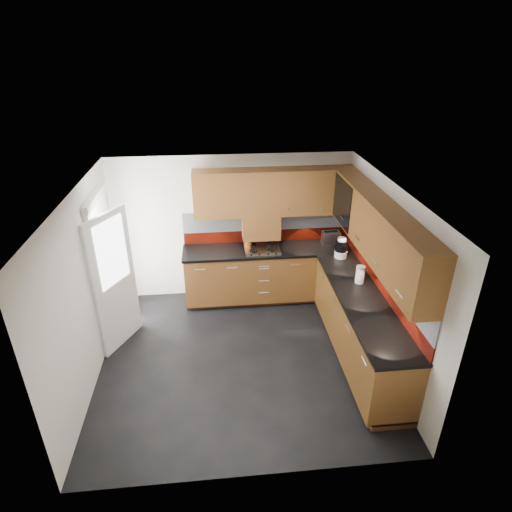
{
  "coord_description": "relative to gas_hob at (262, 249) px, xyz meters",
  "views": [
    {
      "loc": [
        -0.27,
        -4.64,
        3.95
      ],
      "look_at": [
        0.27,
        0.65,
        1.25
      ],
      "focal_mm": 30.0,
      "sensor_mm": 36.0,
      "label": 1
    }
  ],
  "objects": [
    {
      "name": "orange_cloth",
      "position": [
        1.16,
        -0.39,
        -0.01
      ],
      "size": [
        0.16,
        0.15,
        0.01
      ],
      "primitive_type": "cube",
      "rotation": [
        0.0,
        0.0,
        -0.28
      ],
      "color": "#F1461A",
      "rests_on": "countertop"
    },
    {
      "name": "glass_cabinet",
      "position": [
        1.26,
        -0.4,
        0.91
      ],
      "size": [
        0.32,
        0.8,
        0.66
      ],
      "color": "black",
      "rests_on": "room"
    },
    {
      "name": "gas_hob",
      "position": [
        0.0,
        0.0,
        0.0
      ],
      "size": [
        0.56,
        0.49,
        0.04
      ],
      "color": "silver",
      "rests_on": "countertop"
    },
    {
      "name": "toaster",
      "position": [
        1.15,
        0.13,
        0.08
      ],
      "size": [
        0.29,
        0.19,
        0.21
      ],
      "color": "silver",
      "rests_on": "countertop"
    },
    {
      "name": "back_door",
      "position": [
        -2.23,
        -0.72,
        0.08
      ],
      "size": [
        0.42,
        1.19,
        2.04
      ],
      "color": "white",
      "rests_on": "room"
    },
    {
      "name": "room",
      "position": [
        -0.45,
        -1.47,
        0.54
      ],
      "size": [
        4.0,
        3.8,
        2.64
      ],
      "color": "black"
    },
    {
      "name": "extractor_hood",
      "position": [
        0.0,
        0.17,
        0.33
      ],
      "size": [
        0.6,
        0.33,
        0.4
      ],
      "primitive_type": "cube",
      "color": "brown",
      "rests_on": "room"
    },
    {
      "name": "base_cabinets",
      "position": [
        0.62,
        -0.75,
        -0.52
      ],
      "size": [
        2.7,
        3.2,
        0.95
      ],
      "color": "brown",
      "rests_on": "room"
    },
    {
      "name": "upper_cabinets",
      "position": [
        0.78,
        -0.69,
        0.88
      ],
      "size": [
        2.5,
        3.2,
        0.72
      ],
      "color": "brown",
      "rests_on": "room"
    },
    {
      "name": "food_processor",
      "position": [
        1.17,
        -0.39,
        0.13
      ],
      "size": [
        0.2,
        0.2,
        0.33
      ],
      "color": "white",
      "rests_on": "countertop"
    },
    {
      "name": "paper_towel",
      "position": [
        1.22,
        -1.17,
        0.11
      ],
      "size": [
        0.14,
        0.14,
        0.25
      ],
      "primitive_type": "cylinder",
      "rotation": [
        0.0,
        0.0,
        -0.17
      ],
      "color": "white",
      "rests_on": "countertop"
    },
    {
      "name": "utensil_pot",
      "position": [
        -0.21,
        0.14,
        0.08
      ],
      "size": [
        0.12,
        0.12,
        0.44
      ],
      "color": "#C55912",
      "rests_on": "countertop"
    },
    {
      "name": "backsplash",
      "position": [
        0.83,
        -0.54,
        0.26
      ],
      "size": [
        2.7,
        3.2,
        0.54
      ],
      "color": "#671409",
      "rests_on": "countertop"
    },
    {
      "name": "countertop",
      "position": [
        0.6,
        -0.77,
        -0.03
      ],
      "size": [
        2.72,
        3.22,
        0.04
      ],
      "color": "black",
      "rests_on": "base_cabinets"
    }
  ]
}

